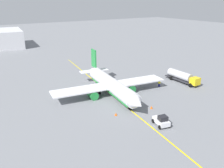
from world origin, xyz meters
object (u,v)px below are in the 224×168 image
Objects in this scene: fuel_tanker at (182,77)px; pushback_tug at (161,121)px; refueling_worker at (159,84)px; safety_cone_wingtip at (116,114)px; airplane at (111,85)px; safety_cone_nose at (151,107)px.

pushback_tug is at bearing -56.09° from fuel_tanker.
pushback_tug is at bearing -42.02° from refueling_worker.
pushback_tug reaches higher than safety_cone_wingtip.
refueling_worker is (2.27, 14.42, -1.72)m from airplane.
fuel_tanker is 6.65× the size of refueling_worker.
safety_cone_wingtip is at bearing -67.71° from refueling_worker.
fuel_tanker is at bearing 123.91° from pushback_tug.
fuel_tanker is 8.29m from refueling_worker.
safety_cone_wingtip is at bearing -99.85° from safety_cone_nose.
safety_cone_nose is at bearing 80.15° from safety_cone_wingtip.
refueling_worker is (-16.25, 14.64, -0.19)m from pushback_tug.
pushback_tug is 6.15× the size of safety_cone_nose.
fuel_tanker is at bearing 83.69° from refueling_worker.
airplane is at bearing 179.33° from pushback_tug.
airplane reaches higher than fuel_tanker.
refueling_worker is at bearing 81.06° from airplane.
fuel_tanker reaches higher than safety_cone_wingtip.
safety_cone_nose is 8.66m from safety_cone_wingtip.
airplane is 14.70m from refueling_worker.
refueling_worker is at bearing 130.42° from safety_cone_nose.
pushback_tug is 21.87m from refueling_worker.
safety_cone_nose is (11.86, 3.16, -2.22)m from airplane.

